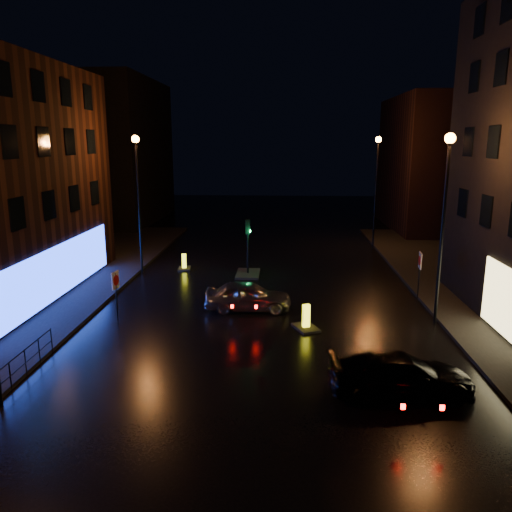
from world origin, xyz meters
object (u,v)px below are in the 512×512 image
object	(u,v)px
bollard_near	(306,324)
dark_sedan	(401,375)
road_sign_left	(116,285)
silver_hatchback	(248,296)
road_sign_right	(420,265)
traffic_signal	(248,267)
bollard_far	(184,266)

from	to	relation	value
bollard_near	dark_sedan	bearing A→B (deg)	-87.45
road_sign_left	silver_hatchback	bearing A→B (deg)	30.67
dark_sedan	road_sign_right	size ratio (longest dim) A/B	1.84
traffic_signal	dark_sedan	xyz separation A→B (m)	(5.97, -14.62, 0.18)
silver_hatchback	bollard_far	distance (m)	8.98
bollard_near	bollard_far	bearing A→B (deg)	102.32
road_sign_right	traffic_signal	bearing A→B (deg)	-22.48
traffic_signal	road_sign_right	bearing A→B (deg)	-27.04
traffic_signal	bollard_near	xyz separation A→B (m)	(3.17, -8.97, -0.26)
bollard_near	silver_hatchback	bearing A→B (deg)	114.59
traffic_signal	bollard_far	size ratio (longest dim) A/B	2.77
bollard_near	road_sign_right	bearing A→B (deg)	12.36
dark_sedan	road_sign_left	xyz separation A→B (m)	(-11.26, 5.95, 1.12)
bollard_near	road_sign_right	xyz separation A→B (m)	(5.92, 4.33, 1.66)
bollard_far	road_sign_right	world-z (taller)	road_sign_right
silver_hatchback	bollard_far	xyz separation A→B (m)	(-4.64, 7.67, -0.49)
road_sign_left	bollard_far	bearing A→B (deg)	94.00
bollard_near	road_sign_right	world-z (taller)	road_sign_right
silver_hatchback	bollard_far	bearing A→B (deg)	29.87
dark_sedan	road_sign_right	world-z (taller)	road_sign_right
silver_hatchback	bollard_near	distance (m)	3.66
traffic_signal	dark_sedan	bearing A→B (deg)	-67.80
traffic_signal	road_sign_left	xyz separation A→B (m)	(-5.30, -8.67, 1.30)
bollard_far	road_sign_left	world-z (taller)	road_sign_left
dark_sedan	road_sign_right	distance (m)	10.53
bollard_far	road_sign_left	size ratio (longest dim) A/B	0.52
dark_sedan	bollard_far	distance (m)	18.72
dark_sedan	road_sign_left	bearing A→B (deg)	57.26
traffic_signal	road_sign_right	distance (m)	10.31
bollard_near	bollard_far	xyz separation A→B (m)	(-7.35, 10.08, -0.02)
traffic_signal	road_sign_left	bearing A→B (deg)	-121.42
silver_hatchback	road_sign_left	world-z (taller)	road_sign_left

